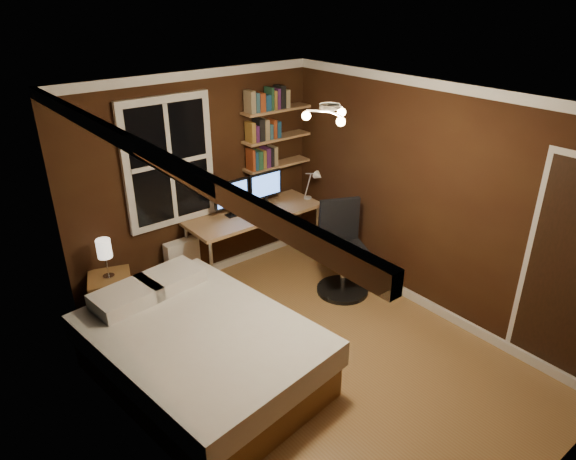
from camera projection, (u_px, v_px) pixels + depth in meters
floor at (314, 357)px, 5.05m from camera, size 4.20×4.20×0.00m
wall_back at (197, 181)px, 5.99m from camera, size 3.20×0.04×2.50m
wall_left at (147, 310)px, 3.61m from camera, size 0.04×4.20×2.50m
wall_right at (430, 201)px, 5.41m from camera, size 0.04×4.20×2.50m
ceiling at (321, 101)px, 3.97m from camera, size 3.20×4.20×0.02m
window at (169, 163)px, 5.64m from camera, size 1.06×0.06×1.46m
door at (574, 279)px, 4.42m from camera, size 0.03×0.82×2.05m
ceiling_fixture at (329, 117)px, 3.94m from camera, size 0.44×0.44×0.18m
bookshelf_lower at (277, 165)px, 6.51m from camera, size 0.92×0.22×0.03m
books_row_lower at (277, 155)px, 6.46m from camera, size 0.42×0.16×0.23m
bookshelf_middle at (277, 138)px, 6.36m from camera, size 0.92×0.22×0.03m
books_row_middle at (277, 127)px, 6.31m from camera, size 0.42×0.16×0.23m
bookshelf_upper at (276, 110)px, 6.21m from camera, size 0.92×0.22×0.03m
books_row_upper at (276, 99)px, 6.15m from camera, size 0.54×0.16×0.23m
bed at (200, 351)px, 4.65m from camera, size 1.79×2.31×0.72m
nightstand at (113, 298)px, 5.52m from camera, size 0.55×0.55×0.54m
bedside_lamp at (106, 259)px, 5.31m from camera, size 0.15×0.15×0.44m
radiator at (183, 264)px, 6.12m from camera, size 0.41×0.14×0.61m
desk at (254, 217)px, 6.28m from camera, size 1.71×0.64×0.81m
monitor_left at (232, 198)px, 6.07m from camera, size 0.47×0.12×0.44m
monitor_right at (266, 189)px, 6.35m from camera, size 0.47×0.12×0.44m
desk_lamp at (312, 184)px, 6.51m from camera, size 0.14×0.32×0.44m
office_chair at (342, 257)px, 6.00m from camera, size 0.66×0.66×1.11m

